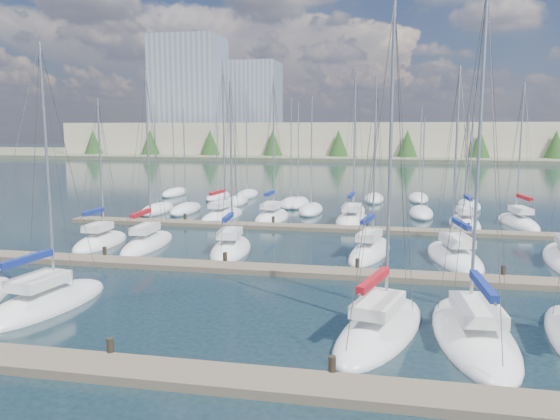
% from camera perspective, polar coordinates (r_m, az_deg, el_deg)
% --- Properties ---
extents(ground, '(400.00, 400.00, 0.00)m').
position_cam_1_polar(ground, '(74.87, 6.97, 2.07)').
color(ground, '#192A32').
rests_on(ground, ground).
extents(dock_near, '(44.00, 1.93, 1.10)m').
position_cam_1_polar(dock_near, '(19.01, -7.48, -16.94)').
color(dock_near, '#6B5E4C').
rests_on(dock_near, ground).
extents(dock_mid, '(44.00, 1.93, 1.10)m').
position_cam_1_polar(dock_mid, '(31.80, 0.72, -6.34)').
color(dock_mid, '#6B5E4C').
rests_on(dock_mid, ground).
extents(dock_far, '(44.00, 1.93, 1.10)m').
position_cam_1_polar(dock_far, '(45.31, 4.00, -1.88)').
color(dock_far, '#6B5E4C').
rests_on(dock_far, ground).
extents(sailboat_i, '(2.57, 7.97, 13.01)m').
position_cam_1_polar(sailboat_i, '(40.03, -13.65, -3.43)').
color(sailboat_i, white).
rests_on(sailboat_i, ground).
extents(sailboat_d, '(4.88, 8.95, 13.93)m').
position_cam_1_polar(sailboat_d, '(23.18, 10.44, -12.13)').
color(sailboat_d, white).
rests_on(sailboat_d, ground).
extents(sailboat_h, '(2.52, 6.46, 11.18)m').
position_cam_1_polar(sailboat_h, '(41.49, -18.24, -3.21)').
color(sailboat_h, white).
rests_on(sailboat_h, ground).
extents(sailboat_p, '(3.08, 8.35, 13.95)m').
position_cam_1_polar(sailboat_p, '(49.58, 7.54, -1.00)').
color(sailboat_p, white).
rests_on(sailboat_p, ground).
extents(sailboat_e, '(3.50, 9.35, 14.43)m').
position_cam_1_polar(sailboat_e, '(23.62, 19.54, -12.11)').
color(sailboat_e, white).
rests_on(sailboat_e, ground).
extents(sailboat_r, '(3.36, 8.08, 12.96)m').
position_cam_1_polar(sailboat_r, '(51.99, 23.64, -1.20)').
color(sailboat_r, white).
rests_on(sailboat_r, ground).
extents(sailboat_o, '(2.95, 7.37, 13.71)m').
position_cam_1_polar(sailboat_o, '(50.47, -0.83, -0.75)').
color(sailboat_o, white).
rests_on(sailboat_o, ground).
extents(sailboat_q, '(2.83, 6.94, 10.21)m').
position_cam_1_polar(sailboat_q, '(49.96, 18.73, -1.32)').
color(sailboat_q, white).
rests_on(sailboat_q, ground).
extents(sailboat_j, '(3.26, 7.39, 12.26)m').
position_cam_1_polar(sailboat_j, '(37.39, -5.15, -4.07)').
color(sailboat_j, white).
rests_on(sailboat_j, ground).
extents(sailboat_n, '(3.28, 8.35, 14.66)m').
position_cam_1_polar(sailboat_n, '(51.51, -6.06, -0.60)').
color(sailboat_n, white).
rests_on(sailboat_n, ground).
extents(sailboat_l, '(4.10, 8.85, 12.90)m').
position_cam_1_polar(sailboat_l, '(36.70, 17.74, -4.70)').
color(sailboat_l, white).
rests_on(sailboat_l, ground).
extents(sailboat_k, '(3.61, 8.36, 12.45)m').
position_cam_1_polar(sailboat_k, '(37.05, 9.40, -4.26)').
color(sailboat_k, white).
rests_on(sailboat_k, ground).
extents(sailboat_c, '(3.88, 8.00, 12.91)m').
position_cam_1_polar(sailboat_c, '(28.24, -23.27, -8.92)').
color(sailboat_c, white).
rests_on(sailboat_c, ground).
extents(distant_boats, '(36.93, 20.75, 13.30)m').
position_cam_1_polar(distant_boats, '(59.36, 1.56, 0.74)').
color(distant_boats, '#9EA0A5').
rests_on(distant_boats, ground).
extents(shoreline, '(400.00, 60.00, 38.00)m').
position_cam_1_polar(shoreline, '(165.06, 4.84, 8.16)').
color(shoreline, '#666B51').
rests_on(shoreline, ground).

